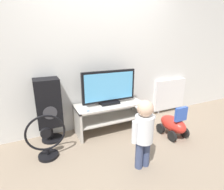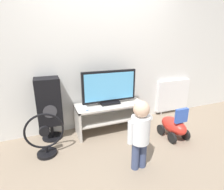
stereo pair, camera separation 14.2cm
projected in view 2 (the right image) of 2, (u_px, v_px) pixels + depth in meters
name	position (u px, v px, depth m)	size (l,w,h in m)	color
ground_plane	(115.00, 136.00, 2.86)	(16.00, 16.00, 0.00)	gray
wall_back	(103.00, 52.00, 2.94)	(10.00, 0.06, 2.60)	silver
tv_stand	(110.00, 113.00, 2.96)	(1.15, 0.45, 0.48)	beige
television	(109.00, 88.00, 2.85)	(0.92, 0.20, 0.56)	black
game_console	(86.00, 108.00, 2.66)	(0.05, 0.17, 0.04)	white
remote_primary	(130.00, 104.00, 2.89)	(0.10, 0.13, 0.03)	white
child	(140.00, 130.00, 2.01)	(0.33, 0.48, 0.86)	#3F4C72
speaker_tower	(49.00, 103.00, 2.63)	(0.35, 0.32, 0.97)	black
floor_fan	(45.00, 137.00, 2.31)	(0.50, 0.26, 0.61)	black
ride_on_toy	(174.00, 126.00, 2.76)	(0.30, 0.49, 0.54)	red
radiator	(173.00, 95.00, 3.69)	(0.78, 0.08, 0.71)	white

